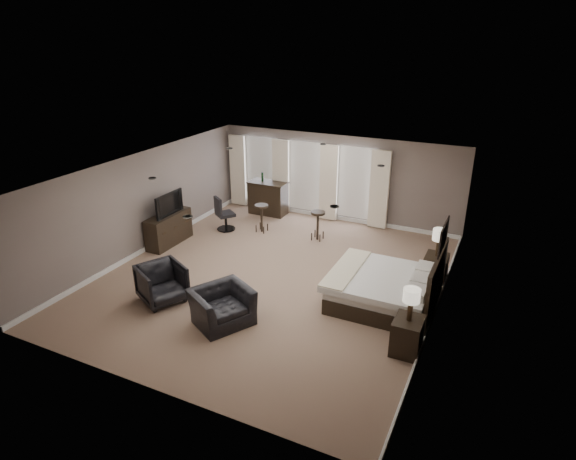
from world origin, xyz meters
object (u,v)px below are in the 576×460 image
at_px(nightstand_near, 407,336).
at_px(tv, 167,212).
at_px(armchair_far, 162,282).
at_px(nightstand_far, 435,269).
at_px(bed, 382,275).
at_px(bar_counter, 268,198).
at_px(dresser, 169,229).
at_px(bar_stool_left, 262,218).
at_px(armchair_near, 222,301).
at_px(lamp_far, 439,243).
at_px(bar_stool_right, 318,226).
at_px(lamp_near, 411,305).
at_px(desk_chair, 225,213).

relative_size(nightstand_near, tv, 0.64).
distance_m(nightstand_near, armchair_far, 5.15).
bearing_deg(nightstand_far, bed, -121.54).
bearing_deg(bar_counter, bed, -39.08).
bearing_deg(nightstand_far, dresser, -172.73).
xyz_separation_m(nightstand_far, bar_stool_left, (-5.04, 0.94, 0.08)).
bearing_deg(armchair_near, nightstand_near, -50.96).
height_order(bed, armchair_near, bed).
xyz_separation_m(lamp_far, armchair_far, (-5.13, -3.37, -0.53)).
bearing_deg(bar_counter, nightstand_far, -22.87).
distance_m(bed, bar_stool_left, 4.80).
xyz_separation_m(armchair_near, bar_stool_left, (-1.52, 4.46, -0.08)).
bearing_deg(bed, nightstand_near, -58.46).
xyz_separation_m(dresser, armchair_near, (3.39, -2.64, 0.06)).
xyz_separation_m(dresser, bar_stool_right, (3.55, 1.98, -0.01)).
bearing_deg(bar_stool_left, armchair_near, -71.21).
bearing_deg(nightstand_far, armchair_near, -135.02).
bearing_deg(dresser, bar_stool_right, 29.21).
distance_m(dresser, tv, 0.49).
relative_size(armchair_near, bar_stool_right, 1.34).
bearing_deg(bar_stool_right, nightstand_far, -18.08).
xyz_separation_m(lamp_near, tv, (-6.92, 2.02, -0.06)).
height_order(bar_stool_left, desk_chair, desk_chair).
bearing_deg(armchair_near, bar_counter, 48.20).
bearing_deg(tv, bar_stool_right, -60.79).
relative_size(nightstand_far, bar_stool_right, 0.80).
relative_size(nightstand_far, armchair_far, 0.73).
bearing_deg(bar_counter, tv, -112.69).
height_order(tv, bar_counter, bar_counter).
bearing_deg(bar_stool_left, dresser, -135.79).
bearing_deg(nightstand_near, bar_stool_right, 130.12).
relative_size(nightstand_near, desk_chair, 0.66).
distance_m(armchair_far, bar_stool_left, 4.31).
xyz_separation_m(bed, bar_counter, (-4.68, 3.80, -0.15)).
relative_size(bed, dresser, 1.45).
relative_size(nightstand_near, lamp_far, 1.03).
relative_size(bed, lamp_near, 3.42).
relative_size(armchair_far, desk_chair, 0.89).
bearing_deg(lamp_far, nightstand_far, 0.00).
relative_size(armchair_near, bar_stool_left, 1.36).
bearing_deg(bar_stool_left, bed, -29.92).
height_order(lamp_near, dresser, lamp_near).
distance_m(dresser, bar_counter, 3.50).
relative_size(dresser, bar_counter, 1.22).
xyz_separation_m(nightstand_near, bar_counter, (-5.57, 5.25, 0.19)).
bearing_deg(bar_stool_right, bed, -45.78).
xyz_separation_m(armchair_near, bar_stool_right, (0.15, 4.62, -0.07)).
distance_m(bed, dresser, 6.06).
bearing_deg(dresser, nightstand_far, 7.27).
xyz_separation_m(bed, nightstand_far, (0.89, 1.45, -0.34)).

